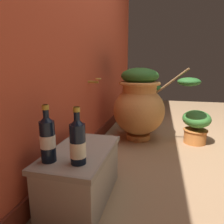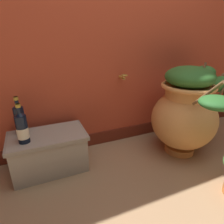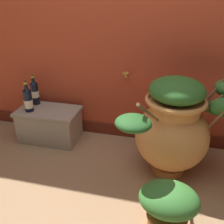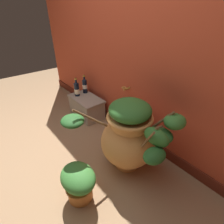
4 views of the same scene
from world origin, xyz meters
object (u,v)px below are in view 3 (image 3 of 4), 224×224
Objects in this scene: terracotta_urn at (175,127)px; wine_bottle_middle at (28,99)px; potted_shrub at (168,207)px; wine_bottle_left at (35,92)px.

wine_bottle_middle is (-1.35, 0.16, 0.02)m from terracotta_urn.
terracotta_urn reaches higher than potted_shrub.
potted_shrub is (-0.01, -0.61, -0.21)m from terracotta_urn.
wine_bottle_middle reaches higher than potted_shrub.
terracotta_urn is at bearing 89.21° from potted_shrub.
wine_bottle_middle is (0.02, -0.16, -0.01)m from wine_bottle_left.
terracotta_urn is 2.91× the size of wine_bottle_left.
terracotta_urn reaches higher than wine_bottle_middle.
terracotta_urn is 1.40m from wine_bottle_left.
wine_bottle_middle is at bearing 150.07° from potted_shrub.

